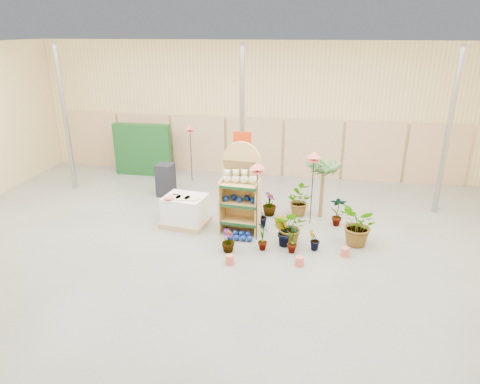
# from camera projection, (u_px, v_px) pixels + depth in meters

# --- Properties ---
(room) EXTENTS (15.20, 12.10, 4.70)m
(room) POSITION_uv_depth(u_px,v_px,m) (223.00, 151.00, 9.78)
(room) COLOR #646359
(room) RESTS_ON ground
(display_shelf) EXTENTS (1.00, 0.68, 2.28)m
(display_shelf) POSITION_uv_depth(u_px,v_px,m) (241.00, 191.00, 10.64)
(display_shelf) COLOR tan
(display_shelf) RESTS_ON ground
(teddy_bears) EXTENTS (0.84, 0.22, 0.36)m
(teddy_bears) POSITION_uv_depth(u_px,v_px,m) (241.00, 177.00, 10.40)
(teddy_bears) COLOR beige
(teddy_bears) RESTS_ON display_shelf
(gazing_balls_shelf) EXTENTS (0.84, 0.29, 0.16)m
(gazing_balls_shelf) POSITION_uv_depth(u_px,v_px,m) (240.00, 199.00, 10.57)
(gazing_balls_shelf) COLOR navy
(gazing_balls_shelf) RESTS_ON display_shelf
(gazing_balls_floor) EXTENTS (0.63, 0.39, 0.15)m
(gazing_balls_floor) POSITION_uv_depth(u_px,v_px,m) (241.00, 236.00, 10.47)
(gazing_balls_floor) COLOR navy
(gazing_balls_floor) RESTS_ON ground
(pallet_stack) EXTENTS (1.25, 1.09, 0.83)m
(pallet_stack) POSITION_uv_depth(u_px,v_px,m) (185.00, 211.00, 11.12)
(pallet_stack) COLOR tan
(pallet_stack) RESTS_ON ground
(charcoal_planters) EXTENTS (0.50, 0.50, 1.00)m
(charcoal_planters) POSITION_uv_depth(u_px,v_px,m) (166.00, 180.00, 13.09)
(charcoal_planters) COLOR black
(charcoal_planters) RESTS_ON ground
(trellis_stock) EXTENTS (2.00, 0.30, 1.80)m
(trellis_stock) POSITION_uv_depth(u_px,v_px,m) (143.00, 150.00, 14.83)
(trellis_stock) COLOR #134218
(trellis_stock) RESTS_ON ground
(offer_sign) EXTENTS (0.50, 0.08, 2.20)m
(offer_sign) POSITION_uv_depth(u_px,v_px,m) (242.00, 154.00, 11.90)
(offer_sign) COLOR gray
(offer_sign) RESTS_ON ground
(bird_table_front) EXTENTS (0.34, 0.34, 1.97)m
(bird_table_front) POSITION_uv_depth(u_px,v_px,m) (257.00, 168.00, 9.81)
(bird_table_front) COLOR black
(bird_table_front) RESTS_ON ground
(bird_table_right) EXTENTS (0.34, 0.34, 1.96)m
(bird_table_right) POSITION_uv_depth(u_px,v_px,m) (314.00, 157.00, 10.69)
(bird_table_right) COLOR black
(bird_table_right) RESTS_ON ground
(bird_table_back) EXTENTS (0.34, 0.34, 1.93)m
(bird_table_back) POSITION_uv_depth(u_px,v_px,m) (190.00, 128.00, 13.89)
(bird_table_back) COLOR black
(bird_table_back) RESTS_ON ground
(palm) EXTENTS (0.70, 0.70, 1.67)m
(palm) POSITION_uv_depth(u_px,v_px,m) (324.00, 167.00, 11.22)
(palm) COLOR brown
(palm) RESTS_ON ground
(potted_plant_0) EXTENTS (0.42, 0.45, 0.71)m
(potted_plant_0) POSITION_uv_depth(u_px,v_px,m) (263.00, 236.00, 9.85)
(potted_plant_0) COLOR #355D29
(potted_plant_0) RESTS_ON ground
(potted_plant_1) EXTENTS (0.42, 0.35, 0.73)m
(potted_plant_1) POSITION_uv_depth(u_px,v_px,m) (283.00, 232.00, 10.05)
(potted_plant_1) COLOR #355D29
(potted_plant_1) RESTS_ON ground
(potted_plant_2) EXTENTS (0.92, 0.84, 0.88)m
(potted_plant_2) POSITION_uv_depth(u_px,v_px,m) (291.00, 227.00, 10.13)
(potted_plant_2) COLOR #355D29
(potted_plant_2) RESTS_ON ground
(potted_plant_4) EXTENTS (0.46, 0.33, 0.82)m
(potted_plant_4) POSITION_uv_depth(u_px,v_px,m) (338.00, 211.00, 11.07)
(potted_plant_4) COLOR #355D29
(potted_plant_4) RESTS_ON ground
(potted_plant_5) EXTENTS (0.39, 0.42, 0.60)m
(potted_plant_5) POSITION_uv_depth(u_px,v_px,m) (261.00, 216.00, 11.01)
(potted_plant_5) COLOR #355D29
(potted_plant_5) RESTS_ON ground
(potted_plant_6) EXTENTS (0.93, 0.96, 0.81)m
(potted_plant_6) POSITION_uv_depth(u_px,v_px,m) (298.00, 201.00, 11.75)
(potted_plant_6) COLOR #355D29
(potted_plant_6) RESTS_ON ground
(potted_plant_7) EXTENTS (0.36, 0.36, 0.55)m
(potted_plant_7) POSITION_uv_depth(u_px,v_px,m) (228.00, 241.00, 9.81)
(potted_plant_7) COLOR #355D29
(potted_plant_7) RESTS_ON ground
(potted_plant_8) EXTENTS (0.44, 0.46, 0.73)m
(potted_plant_8) POSITION_uv_depth(u_px,v_px,m) (293.00, 238.00, 9.73)
(potted_plant_8) COLOR #355D29
(potted_plant_8) RESTS_ON ground
(potted_plant_9) EXTENTS (0.36, 0.36, 0.52)m
(potted_plant_9) POSITION_uv_depth(u_px,v_px,m) (314.00, 240.00, 9.88)
(potted_plant_9) COLOR #355D29
(potted_plant_9) RESTS_ON ground
(potted_plant_10) EXTENTS (1.08, 1.15, 1.04)m
(potted_plant_10) POSITION_uv_depth(u_px,v_px,m) (359.00, 225.00, 10.01)
(potted_plant_10) COLOR #355D29
(potted_plant_10) RESTS_ON ground
(potted_plant_11) EXTENTS (0.39, 0.39, 0.68)m
(potted_plant_11) POSITION_uv_depth(u_px,v_px,m) (269.00, 204.00, 11.72)
(potted_plant_11) COLOR #355D29
(potted_plant_11) RESTS_ON ground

